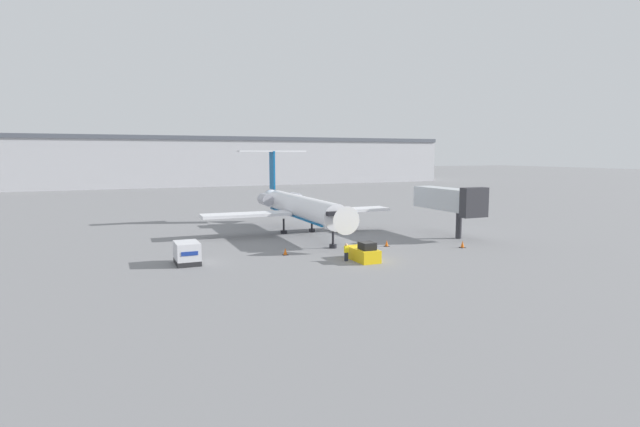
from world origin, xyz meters
The scene contains 11 objects.
ground_plane centered at (0.00, 0.00, 0.00)m, with size 600.00×600.00×0.00m, color slate.
terminal_building centered at (0.00, 120.00, 7.70)m, with size 180.00×16.80×15.35m.
airplane_main centered at (0.37, 17.80, 3.40)m, with size 24.44×26.79×10.45m.
pushback_tug centered at (0.02, 0.55, 0.70)m, with size 1.84×3.99×1.88m.
luggage_cart centered at (-15.37, 5.51, 1.02)m, with size 2.09×3.01×2.04m.
worker_near_tug centered at (-1.50, 0.98, 0.86)m, with size 0.40×0.24×1.66m.
worker_by_wing centered at (7.22, 17.34, 0.98)m, with size 0.40×0.26×1.85m.
traffic_cone_left centered at (-5.82, 5.83, 0.34)m, with size 0.52×0.52×0.72m.
traffic_cone_right centered at (5.82, 5.85, 0.33)m, with size 0.52×0.52×0.70m.
traffic_cone_mid centered at (12.86, 1.97, 0.36)m, with size 0.55×0.55×0.75m.
jet_bridge centered at (16.34, 8.84, 4.44)m, with size 3.20×10.69×6.19m.
Camera 1 is at (-22.03, -40.05, 9.96)m, focal length 28.00 mm.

